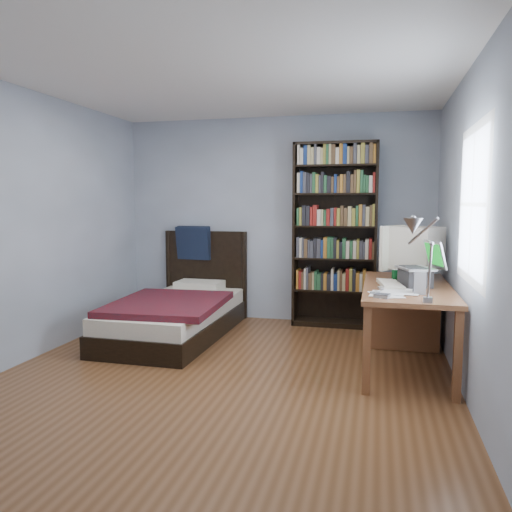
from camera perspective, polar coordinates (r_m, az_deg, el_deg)
name	(u,v)px	position (r m, az deg, el deg)	size (l,w,h in m)	color
room	(228,228)	(4.14, -3.27, 3.21)	(4.20, 4.24, 2.50)	brown
desk	(404,309)	(5.16, 16.51, -5.80)	(0.75, 1.68, 0.73)	brown
crt_monitor	(413,249)	(5.03, 17.51, 0.79)	(0.62, 0.56, 0.51)	beige
laptop	(417,274)	(4.59, 17.97, -1.94)	(0.42, 0.40, 0.41)	#2D2D30
desk_lamp	(416,236)	(3.43, 17.82, 2.24)	(0.25, 0.54, 0.64)	#99999E
keyboard	(390,284)	(4.56, 15.10, -3.14)	(0.18, 0.45, 0.03)	beige
speaker	(420,283)	(4.23, 18.23, -2.91)	(0.09, 0.09, 0.18)	gray
soda_can	(395,275)	(4.84, 15.60, -2.16)	(0.06, 0.06, 0.11)	#063317
mouse	(401,279)	(4.91, 16.28, -2.52)	(0.06, 0.10, 0.04)	silver
phone_silver	(382,288)	(4.37, 14.18, -3.56)	(0.05, 0.10, 0.02)	silver
phone_grey	(375,292)	(4.14, 13.48, -4.08)	(0.05, 0.09, 0.02)	gray
external_drive	(382,296)	(4.01, 14.21, -4.43)	(0.11, 0.11, 0.02)	gray
bookshelf	(335,235)	(5.93, 9.00, 2.38)	(0.97, 0.30, 2.16)	black
bed	(178,311)	(5.65, -8.88, -6.28)	(1.16, 2.11, 1.16)	black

